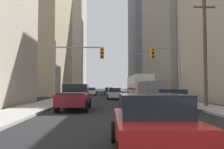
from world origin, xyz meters
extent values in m
cube|color=#9E9E99|center=(-6.75, 50.00, 0.07)|extent=(2.93, 160.00, 0.15)
cube|color=#9E9E99|center=(6.75, 50.00, 0.07)|extent=(2.93, 160.00, 0.15)
cube|color=silver|center=(4.18, 35.37, 1.95)|extent=(2.55, 11.51, 2.90)
cube|color=black|center=(2.92, 35.37, 2.47)|extent=(0.07, 10.58, 0.80)
cube|color=red|center=(2.92, 35.37, 1.37)|extent=(0.06, 10.58, 0.28)
cylinder|color=black|center=(3.00, 39.39, 0.50)|extent=(0.32, 1.00, 1.00)
cylinder|color=black|center=(5.35, 39.39, 0.50)|extent=(0.32, 1.00, 1.00)
cylinder|color=black|center=(3.00, 32.15, 0.50)|extent=(0.32, 1.00, 1.00)
cylinder|color=black|center=(5.35, 32.15, 0.50)|extent=(0.32, 1.00, 1.00)
cube|color=maroon|center=(-3.45, 15.86, 0.80)|extent=(2.07, 5.43, 0.80)
cube|color=black|center=(-3.45, 16.83, 1.55)|extent=(1.82, 1.82, 0.70)
cube|color=black|center=(-3.45, 14.51, 1.25)|extent=(1.79, 2.40, 0.10)
cylinder|color=black|center=(-4.41, 17.59, 0.40)|extent=(0.28, 0.80, 0.80)
cylinder|color=black|center=(-2.49, 17.59, 0.40)|extent=(0.28, 0.80, 0.80)
cylinder|color=black|center=(-4.41, 14.13, 0.40)|extent=(0.28, 0.80, 0.80)
cylinder|color=black|center=(-2.49, 14.13, 0.40)|extent=(0.28, 0.80, 0.80)
cube|color=slate|center=(3.66, 23.32, 1.31)|extent=(2.07, 5.23, 1.90)
cube|color=black|center=(3.66, 25.92, 1.73)|extent=(1.76, 0.04, 0.60)
cylinder|color=black|center=(2.70, 24.98, 0.36)|extent=(0.24, 0.72, 0.72)
cylinder|color=black|center=(4.62, 24.98, 0.36)|extent=(0.24, 0.72, 0.72)
cylinder|color=black|center=(2.70, 21.66, 0.36)|extent=(0.24, 0.72, 0.72)
cylinder|color=black|center=(4.62, 21.66, 0.36)|extent=(0.24, 0.72, 0.72)
cube|color=maroon|center=(-0.13, 4.10, 0.65)|extent=(1.91, 4.25, 0.65)
cube|color=black|center=(-0.13, 3.95, 1.25)|extent=(1.63, 1.94, 0.55)
cylinder|color=black|center=(-1.00, 5.44, 0.32)|extent=(0.22, 0.64, 0.64)
cylinder|color=black|center=(0.73, 5.44, 0.32)|extent=(0.22, 0.64, 0.64)
cube|color=#195938|center=(3.62, 15.34, 0.65)|extent=(1.96, 4.26, 0.65)
cube|color=black|center=(3.62, 15.19, 1.25)|extent=(1.65, 1.96, 0.55)
cylinder|color=black|center=(2.76, 16.69, 0.32)|extent=(0.22, 0.64, 0.64)
cylinder|color=black|center=(4.48, 16.69, 0.32)|extent=(0.22, 0.64, 0.64)
cylinder|color=black|center=(2.76, 14.00, 0.32)|extent=(0.22, 0.64, 0.64)
cylinder|color=black|center=(4.48, 14.00, 0.32)|extent=(0.22, 0.64, 0.64)
cube|color=#B7BABF|center=(0.14, 30.93, 0.65)|extent=(1.86, 4.23, 0.65)
cube|color=black|center=(0.14, 30.78, 1.25)|extent=(1.61, 1.92, 0.55)
cylinder|color=black|center=(-0.72, 32.28, 0.32)|extent=(0.22, 0.64, 0.64)
cylinder|color=black|center=(1.01, 32.28, 0.32)|extent=(0.22, 0.64, 0.64)
cylinder|color=black|center=(-0.72, 29.59, 0.32)|extent=(0.22, 0.64, 0.64)
cylinder|color=black|center=(1.01, 29.59, 0.32)|extent=(0.22, 0.64, 0.64)
cube|color=white|center=(-3.67, 45.53, 0.65)|extent=(1.94, 4.26, 0.65)
cube|color=black|center=(-3.67, 45.38, 1.25)|extent=(1.65, 1.95, 0.55)
cylinder|color=black|center=(-4.54, 46.87, 0.32)|extent=(0.22, 0.64, 0.64)
cylinder|color=black|center=(-2.81, 46.87, 0.32)|extent=(0.22, 0.64, 0.64)
cylinder|color=black|center=(-4.54, 44.18, 0.32)|extent=(0.22, 0.64, 0.64)
cylinder|color=black|center=(-2.81, 44.18, 0.32)|extent=(0.22, 0.64, 0.64)
cube|color=navy|center=(-0.14, 50.30, 0.65)|extent=(1.81, 4.20, 0.65)
cube|color=black|center=(-0.14, 50.15, 1.25)|extent=(1.59, 1.90, 0.55)
cylinder|color=black|center=(-1.00, 51.64, 0.32)|extent=(0.22, 0.64, 0.64)
cylinder|color=black|center=(0.73, 51.64, 0.32)|extent=(0.22, 0.64, 0.64)
cylinder|color=black|center=(-1.00, 48.95, 0.32)|extent=(0.22, 0.64, 0.64)
cylinder|color=black|center=(0.73, 48.95, 0.32)|extent=(0.22, 0.64, 0.64)
cylinder|color=gray|center=(-5.89, 20.67, 3.00)|extent=(0.18, 0.18, 6.00)
cylinder|color=gray|center=(-3.68, 20.67, 5.40)|extent=(4.41, 0.12, 0.12)
cube|color=gold|center=(-1.48, 20.67, 4.88)|extent=(0.38, 0.30, 1.05)
sphere|color=red|center=(-1.48, 20.50, 5.21)|extent=(0.24, 0.24, 0.24)
sphere|color=black|center=(-1.48, 20.50, 4.88)|extent=(0.24, 0.24, 0.24)
sphere|color=black|center=(-1.48, 20.50, 4.54)|extent=(0.24, 0.24, 0.24)
cylinder|color=gray|center=(5.89, 20.67, 3.00)|extent=(0.18, 0.18, 6.00)
cylinder|color=gray|center=(4.61, 20.67, 5.40)|extent=(2.56, 0.12, 0.12)
cube|color=gold|center=(3.33, 20.67, 4.88)|extent=(0.38, 0.30, 1.05)
sphere|color=red|center=(3.33, 20.50, 5.21)|extent=(0.24, 0.24, 0.24)
sphere|color=black|center=(3.33, 20.50, 4.88)|extent=(0.24, 0.24, 0.24)
sphere|color=black|center=(3.33, 20.50, 4.54)|extent=(0.24, 0.24, 0.24)
cylinder|color=brown|center=(7.04, 17.53, 4.86)|extent=(0.28, 0.28, 9.72)
cube|color=brown|center=(7.04, 17.53, 8.32)|extent=(1.80, 0.12, 0.12)
cylinder|color=gray|center=(5.99, 39.09, 3.75)|extent=(0.16, 0.16, 7.50)
cylinder|color=gray|center=(4.86, 39.09, 7.30)|extent=(2.26, 0.10, 0.10)
ellipsoid|color=#4C4C51|center=(3.72, 39.09, 7.20)|extent=(0.56, 0.32, 0.20)
cube|color=tan|center=(-19.47, 50.43, 17.51)|extent=(19.80, 22.89, 35.02)
cube|color=#B7A893|center=(-18.95, 93.68, 30.00)|extent=(20.11, 24.89, 60.00)
cube|color=gray|center=(19.91, 46.16, 13.58)|extent=(22.78, 25.95, 27.17)
cube|color=#4C515B|center=(19.29, 89.44, 23.77)|extent=(19.77, 26.57, 47.54)
camera|label=1|loc=(-1.35, -2.10, 1.71)|focal=39.02mm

